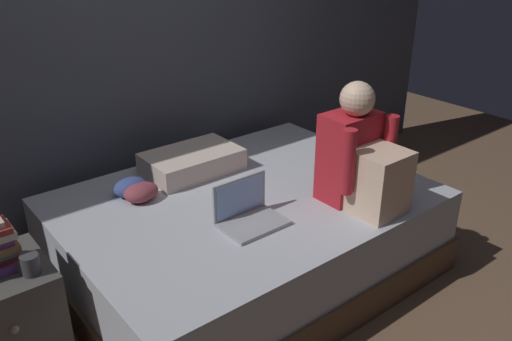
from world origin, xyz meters
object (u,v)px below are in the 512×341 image
bed (246,235)px  nightstand (5,324)px  pillow (192,161)px  clothes_pile (137,190)px  laptop (248,213)px  person_sitting (361,160)px  mug (31,265)px

bed → nightstand: size_ratio=3.61×
pillow → clothes_pile: 0.44m
laptop → bed: bearing=55.4°
bed → pillow: 0.56m
pillow → clothes_pile: bearing=-165.9°
nightstand → pillow: size_ratio=0.99×
person_sitting → clothes_pile: (-0.91, 0.78, -0.20)m
laptop → pillow: 0.70m
nightstand → person_sitting: 1.86m
bed → pillow: pillow is taller
bed → nightstand: nightstand is taller
person_sitting → pillow: person_sitting is taller
person_sitting → clothes_pile: 1.21m
bed → mug: size_ratio=22.22×
clothes_pile → person_sitting: bearing=-40.8°
pillow → nightstand: bearing=-162.2°
bed → mug: bearing=-176.6°
bed → person_sitting: (0.43, -0.44, 0.51)m
clothes_pile → nightstand: bearing=-160.3°
mug → clothes_pile: (0.69, 0.41, -0.04)m
person_sitting → mug: person_sitting is taller
laptop → mug: 1.02m
nightstand → clothes_pile: size_ratio=2.27×
nightstand → mug: bearing=-42.7°
bed → mug: 1.22m
clothes_pile → mug: bearing=-149.1°
person_sitting → laptop: person_sitting is taller
person_sitting → clothes_pile: person_sitting is taller
person_sitting → mug: (-1.60, 0.37, -0.16)m
mug → pillow: bearing=25.0°
nightstand → laptop: 1.21m
bed → pillow: (-0.06, 0.45, 0.32)m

